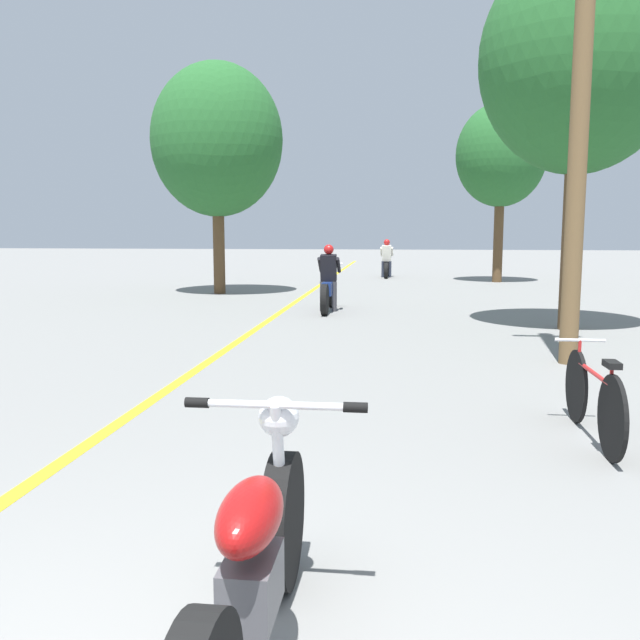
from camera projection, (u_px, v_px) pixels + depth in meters
lane_stripe_center at (282, 311)px, 14.74m from camera, size 0.14×48.00×0.01m
utility_pole at (582, 64)px, 8.50m from camera, size 1.10×0.24×7.49m
roadside_tree_right_near at (580, 60)px, 11.48m from camera, size 3.38×3.04×6.60m
roadside_tree_right_far at (501, 156)px, 22.47m from camera, size 2.98×2.68×5.95m
roadside_tree_left at (217, 141)px, 18.33m from camera, size 3.59×3.23×6.24m
motorcycle_foreground at (253, 567)px, 2.67m from camera, size 0.85×2.11×0.99m
motorcycle_rider_lead at (329, 286)px, 14.73m from camera, size 0.50×2.19×1.45m
motorcycle_rider_far at (387, 263)px, 25.30m from camera, size 0.50×2.01×1.42m
bicycle_parked at (593, 398)px, 5.69m from camera, size 0.44×1.75×0.79m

